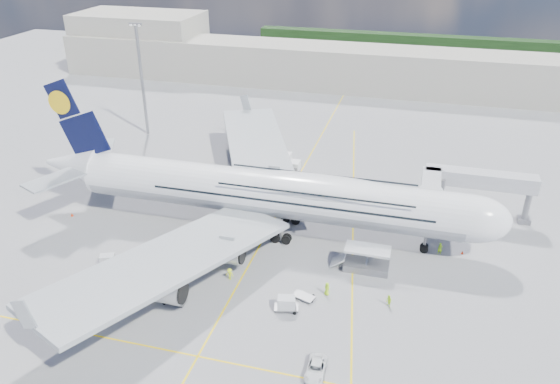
% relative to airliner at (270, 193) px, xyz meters
% --- Properties ---
extents(ground, '(300.00, 300.00, 0.00)m').
position_rel_airliner_xyz_m(ground, '(-0.26, -10.00, -6.87)').
color(ground, gray).
rests_on(ground, ground).
extents(taxi_line_main, '(0.25, 220.00, 0.01)m').
position_rel_airliner_xyz_m(taxi_line_main, '(-0.26, -10.00, -6.86)').
color(taxi_line_main, yellow).
rests_on(taxi_line_main, ground).
extents(taxi_line_cross, '(120.00, 0.25, 0.01)m').
position_rel_airliner_xyz_m(taxi_line_cross, '(-0.26, -30.00, -6.86)').
color(taxi_line_cross, yellow).
rests_on(taxi_line_cross, ground).
extents(taxi_line_diag, '(14.16, 99.06, 0.01)m').
position_rel_airliner_xyz_m(taxi_line_diag, '(13.74, -0.00, -6.86)').
color(taxi_line_diag, yellow).
rests_on(taxi_line_diag, ground).
extents(airliner, '(77.26, 79.15, 23.71)m').
position_rel_airliner_xyz_m(airliner, '(0.00, 0.00, 0.00)').
color(airliner, white).
rests_on(airliner, ground).
extents(jet_bridge, '(18.80, 12.10, 8.50)m').
position_rel_airliner_xyz_m(jet_bridge, '(29.55, 10.94, -0.02)').
color(jet_bridge, '#B7B7BC').
rests_on(jet_bridge, ground).
extents(cargo_loader, '(8.53, 3.20, 3.67)m').
position_rel_airliner_xyz_m(cargo_loader, '(16.56, -7.11, -5.62)').
color(cargo_loader, silver).
rests_on(cargo_loader, ground).
extents(light_mast, '(3.00, 0.70, 25.50)m').
position_rel_airliner_xyz_m(light_mast, '(-40.26, 35.00, 6.34)').
color(light_mast, gray).
rests_on(light_mast, ground).
extents(terminal, '(180.00, 16.00, 12.00)m').
position_rel_airliner_xyz_m(terminal, '(-0.26, 85.00, -0.87)').
color(terminal, '#B2AD9E').
rests_on(terminal, ground).
extents(hangar, '(40.00, 22.00, 18.00)m').
position_rel_airliner_xyz_m(hangar, '(-70.26, 90.00, 2.13)').
color(hangar, '#B2AD9E').
rests_on(hangar, ground).
extents(tree_line, '(160.00, 6.00, 8.00)m').
position_rel_airliner_xyz_m(tree_line, '(39.74, 130.00, -2.87)').
color(tree_line, '#193814').
rests_on(tree_line, ground).
extents(dolly_row_a, '(3.11, 2.40, 0.40)m').
position_rel_airliner_xyz_m(dolly_row_a, '(-10.70, -13.98, -6.56)').
color(dolly_row_a, gray).
rests_on(dolly_row_a, ground).
extents(dolly_row_b, '(3.26, 1.91, 0.46)m').
position_rel_airliner_xyz_m(dolly_row_b, '(-7.09, -21.60, -6.51)').
color(dolly_row_b, gray).
rests_on(dolly_row_b, ground).
extents(dolly_row_c, '(3.07, 1.97, 0.42)m').
position_rel_airliner_xyz_m(dolly_row_c, '(-14.98, -16.21, -6.54)').
color(dolly_row_c, gray).
rests_on(dolly_row_c, ground).
extents(dolly_back, '(3.15, 2.43, 1.77)m').
position_rel_airliner_xyz_m(dolly_back, '(-20.42, -16.08, -5.91)').
color(dolly_back, gray).
rests_on(dolly_back, ground).
extents(dolly_nose_far, '(3.45, 2.32, 2.00)m').
position_rel_airliner_xyz_m(dolly_nose_far, '(7.72, -19.05, -5.79)').
color(dolly_nose_far, gray).
rests_on(dolly_nose_far, ground).
extents(dolly_nose_near, '(3.38, 2.53, 0.44)m').
position_rel_airliner_xyz_m(dolly_nose_near, '(9.39, -16.10, -6.53)').
color(dolly_nose_near, gray).
rests_on(dolly_nose_near, ground).
extents(baggage_tug, '(3.30, 2.25, 1.88)m').
position_rel_airliner_xyz_m(baggage_tug, '(-11.84, -19.50, -6.04)').
color(baggage_tug, silver).
rests_on(baggage_tug, ground).
extents(catering_truck_inner, '(7.39, 2.93, 4.42)m').
position_rel_airliner_xyz_m(catering_truck_inner, '(-3.96, 21.53, -4.78)').
color(catering_truck_inner, gray).
rests_on(catering_truck_inner, ground).
extents(catering_truck_outer, '(7.21, 5.09, 3.97)m').
position_rel_airliner_xyz_m(catering_truck_outer, '(-13.20, 39.17, -5.02)').
color(catering_truck_outer, gray).
rests_on(catering_truck_outer, ground).
extents(service_van, '(2.28, 4.73, 1.30)m').
position_rel_airliner_xyz_m(service_van, '(13.73, -28.93, -6.22)').
color(service_van, white).
rests_on(service_van, ground).
extents(crew_nose, '(0.75, 0.54, 1.92)m').
position_rel_airliner_xyz_m(crew_nose, '(27.09, -0.08, -5.91)').
color(crew_nose, '#A0EB18').
rests_on(crew_nose, ground).
extents(crew_loader, '(1.04, 1.07, 1.74)m').
position_rel_airliner_xyz_m(crew_loader, '(20.64, -14.79, -6.00)').
color(crew_loader, '#C1FA1A').
rests_on(crew_loader, ground).
extents(crew_wing, '(0.65, 1.10, 1.76)m').
position_rel_airliner_xyz_m(crew_wing, '(-9.51, -17.05, -5.99)').
color(crew_wing, '#C0FF1A').
rests_on(crew_wing, ground).
extents(crew_van, '(1.13, 1.08, 1.95)m').
position_rel_airliner_xyz_m(crew_van, '(12.26, -14.48, -5.89)').
color(crew_van, '#AEF019').
rests_on(crew_van, ground).
extents(crew_tug, '(1.25, 0.80, 1.84)m').
position_rel_airliner_xyz_m(crew_tug, '(-1.76, -14.66, -5.95)').
color(crew_tug, '#E6FF1A').
rests_on(crew_tug, ground).
extents(cone_nose, '(0.41, 0.41, 0.52)m').
position_rel_airliner_xyz_m(cone_nose, '(30.50, 0.87, -6.62)').
color(cone_nose, red).
rests_on(cone_nose, ground).
extents(cone_wing_left_inner, '(0.41, 0.41, 0.52)m').
position_rel_airliner_xyz_m(cone_wing_left_inner, '(-9.87, 7.67, -6.62)').
color(cone_wing_left_inner, red).
rests_on(cone_wing_left_inner, ground).
extents(cone_wing_left_outer, '(0.50, 0.50, 0.64)m').
position_rel_airliner_xyz_m(cone_wing_left_outer, '(-12.74, 29.54, -6.56)').
color(cone_wing_left_outer, red).
rests_on(cone_wing_left_outer, ground).
extents(cone_wing_right_inner, '(0.46, 0.46, 0.59)m').
position_rel_airliner_xyz_m(cone_wing_right_inner, '(-4.75, -6.88, -6.59)').
color(cone_wing_right_inner, red).
rests_on(cone_wing_right_inner, ground).
extents(cone_wing_right_outer, '(0.46, 0.46, 0.59)m').
position_rel_airliner_xyz_m(cone_wing_right_outer, '(-17.50, -29.24, -6.59)').
color(cone_wing_right_outer, red).
rests_on(cone_wing_right_outer, ground).
extents(cone_tail, '(0.49, 0.49, 0.62)m').
position_rel_airliner_xyz_m(cone_tail, '(-34.31, -4.53, -6.57)').
color(cone_tail, red).
rests_on(cone_tail, ground).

